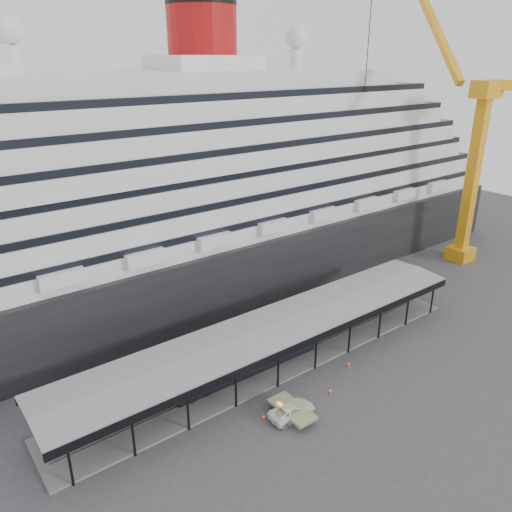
# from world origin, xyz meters

# --- Properties ---
(ground) EXTENTS (200.00, 200.00, 0.00)m
(ground) POSITION_xyz_m (0.00, 0.00, 0.00)
(ground) COLOR #39393C
(ground) RESTS_ON ground
(cruise_ship) EXTENTS (130.00, 30.00, 43.90)m
(cruise_ship) POSITION_xyz_m (0.05, 32.00, 18.35)
(cruise_ship) COLOR black
(cruise_ship) RESTS_ON ground
(platform_canopy) EXTENTS (56.00, 9.18, 5.30)m
(platform_canopy) POSITION_xyz_m (0.00, 5.00, 2.36)
(platform_canopy) COLOR slate
(platform_canopy) RESTS_ON ground
(crane_yellow) EXTENTS (23.83, 18.78, 47.60)m
(crane_yellow) POSITION_xyz_m (47.06, 10.54, 19.96)
(crane_yellow) COLOR orange
(crane_yellow) RESTS_ON ground
(port_truck) EXTENTS (5.25, 2.49, 1.45)m
(port_truck) POSITION_xyz_m (-4.96, -3.86, 0.72)
(port_truck) COLOR white
(port_truck) RESTS_ON ground
(pullman_carriage) EXTENTS (20.11, 2.95, 19.70)m
(pullman_carriage) POSITION_xyz_m (-4.16, 5.00, 2.42)
(pullman_carriage) COLOR black
(pullman_carriage) RESTS_ON ground
(traffic_cone_left) EXTENTS (0.37, 0.37, 0.69)m
(traffic_cone_left) POSITION_xyz_m (-7.63, -2.54, 0.34)
(traffic_cone_left) COLOR red
(traffic_cone_left) RESTS_ON ground
(traffic_cone_mid) EXTENTS (0.48, 0.48, 0.76)m
(traffic_cone_mid) POSITION_xyz_m (0.85, -3.66, 0.38)
(traffic_cone_mid) COLOR red
(traffic_cone_mid) RESTS_ON ground
(traffic_cone_right) EXTENTS (0.49, 0.49, 0.74)m
(traffic_cone_right) POSITION_xyz_m (6.31, -1.31, 0.37)
(traffic_cone_right) COLOR red
(traffic_cone_right) RESTS_ON ground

